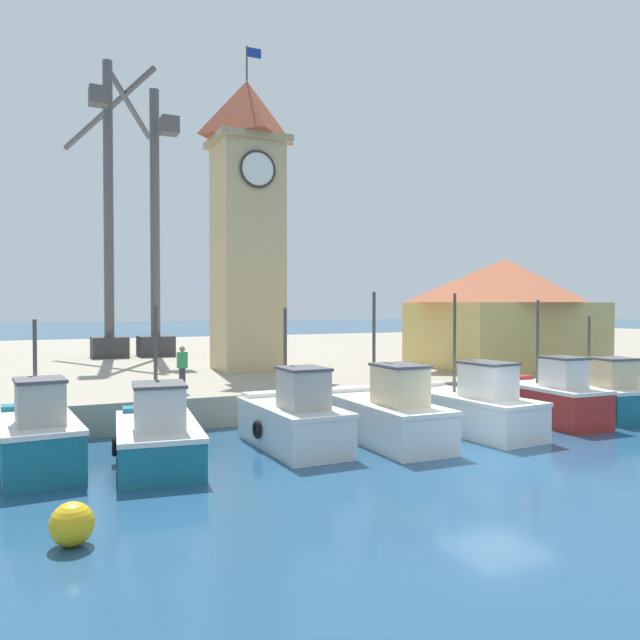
# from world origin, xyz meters

# --- Properties ---
(ground_plane) EXTENTS (300.00, 300.00, 0.00)m
(ground_plane) POSITION_xyz_m (0.00, 0.00, 0.00)
(ground_plane) COLOR navy
(quay_wharf) EXTENTS (120.00, 40.00, 1.04)m
(quay_wharf) POSITION_xyz_m (0.00, 27.06, 0.52)
(quay_wharf) COLOR #9E937F
(quay_wharf) RESTS_ON ground
(fishing_boat_far_left) EXTENTS (2.09, 4.31, 3.71)m
(fishing_boat_far_left) POSITION_xyz_m (-11.13, 3.75, 0.81)
(fishing_boat_far_left) COLOR #196B7F
(fishing_boat_far_left) RESTS_ON ground
(fishing_boat_left_outer) EXTENTS (2.52, 4.79, 4.05)m
(fishing_boat_left_outer) POSITION_xyz_m (-8.34, 3.11, 0.72)
(fishing_boat_left_outer) COLOR #196B7F
(fishing_boat_left_outer) RESTS_ON ground
(fishing_boat_left_inner) EXTENTS (2.06, 4.43, 3.99)m
(fishing_boat_left_inner) POSITION_xyz_m (-4.49, 3.33, 0.80)
(fishing_boat_left_inner) COLOR silver
(fishing_boat_left_inner) RESTS_ON ground
(fishing_boat_mid_left) EXTENTS (2.05, 5.15, 4.49)m
(fishing_boat_mid_left) POSITION_xyz_m (-1.70, 2.90, 0.80)
(fishing_boat_mid_left) COLOR silver
(fishing_boat_mid_left) RESTS_ON ground
(fishing_boat_center) EXTENTS (2.30, 5.30, 4.47)m
(fishing_boat_center) POSITION_xyz_m (1.49, 3.02, 0.79)
(fishing_boat_center) COLOR silver
(fishing_boat_center) RESTS_ON ground
(fishing_boat_mid_right) EXTENTS (1.99, 4.28, 4.26)m
(fishing_boat_mid_right) POSITION_xyz_m (5.04, 3.18, 0.82)
(fishing_boat_mid_right) COLOR #AD2823
(fishing_boat_mid_right) RESTS_ON ground
(fishing_boat_right_inner) EXTENTS (2.59, 4.31, 3.66)m
(fishing_boat_right_inner) POSITION_xyz_m (7.66, 3.33, 0.75)
(fishing_boat_right_inner) COLOR #196B7F
(fishing_boat_right_inner) RESTS_ON ground
(clock_tower) EXTENTS (3.37, 3.37, 15.15)m
(clock_tower) POSITION_xyz_m (-1.99, 15.04, 8.23)
(clock_tower) COLOR tan
(clock_tower) RESTS_ON quay_wharf
(warehouse_right) EXTENTS (8.58, 6.61, 5.38)m
(warehouse_right) POSITION_xyz_m (10.37, 11.46, 3.80)
(warehouse_right) COLOR tan
(warehouse_right) RESTS_ON quay_wharf
(port_crane_near) EXTENTS (5.90, 9.29, 17.32)m
(port_crane_near) POSITION_xyz_m (-4.67, 25.31, 7.46)
(port_crane_near) COLOR #353539
(port_crane_near) RESTS_ON quay_wharf
(port_crane_far) EXTENTS (4.75, 8.47, 17.17)m
(port_crane_far) POSITION_xyz_m (-7.04, 25.23, 7.76)
(port_crane_far) COLOR #353539
(port_crane_far) RESTS_ON quay_wharf
(mooring_buoy) EXTENTS (0.74, 0.74, 0.74)m
(mooring_buoy) POSITION_xyz_m (-10.65, -1.81, 0.37)
(mooring_buoy) COLOR gold
(mooring_buoy) RESTS_ON ground
(dock_worker_near_tower) EXTENTS (0.34, 0.22, 1.62)m
(dock_worker_near_tower) POSITION_xyz_m (-6.50, 8.60, 1.88)
(dock_worker_near_tower) COLOR #33333D
(dock_worker_near_tower) RESTS_ON quay_wharf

